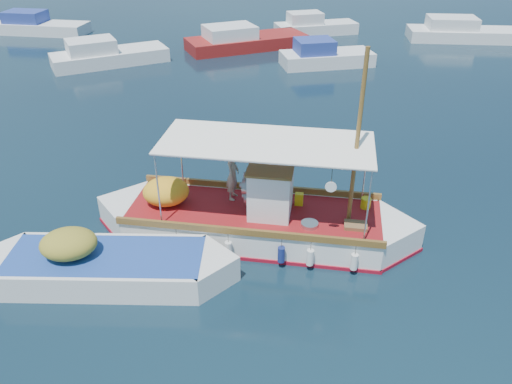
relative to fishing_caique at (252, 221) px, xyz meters
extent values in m
plane|color=black|center=(0.69, -0.45, -0.53)|extent=(160.00, 160.00, 0.00)
cube|color=white|center=(0.05, -0.02, -0.18)|extent=(7.79, 4.30, 1.09)
cube|color=white|center=(-3.52, 0.94, -0.18)|extent=(2.39, 2.39, 1.09)
cube|color=white|center=(3.63, -0.98, -0.18)|extent=(2.39, 2.39, 1.09)
cube|color=maroon|center=(0.05, -0.02, -0.51)|extent=(7.91, 4.40, 0.18)
cube|color=maroon|center=(0.05, -0.02, 0.34)|extent=(7.74, 4.11, 0.06)
cube|color=brown|center=(0.37, 1.18, 0.46)|extent=(7.27, 2.04, 0.20)
cube|color=brown|center=(-0.27, -1.22, 0.46)|extent=(7.27, 2.04, 0.20)
cube|color=white|center=(0.53, -0.15, 1.10)|extent=(1.48, 1.55, 1.48)
cube|color=brown|center=(0.53, -0.15, 1.87)|extent=(1.60, 1.67, 0.06)
cylinder|color=slate|center=(-0.17, -0.28, 1.40)|extent=(0.34, 0.53, 0.49)
cylinder|color=slate|center=(-0.01, 0.33, 1.40)|extent=(0.34, 0.53, 0.49)
cylinder|color=slate|center=(-0.09, 0.02, 0.86)|extent=(0.34, 0.53, 0.49)
cylinder|color=brown|center=(2.72, -0.73, 2.83)|extent=(0.15, 0.15, 4.94)
cylinder|color=brown|center=(1.96, -0.53, 2.44)|extent=(1.74, 0.54, 0.08)
cylinder|color=silver|center=(-2.05, 1.67, 1.47)|extent=(0.05, 0.05, 2.22)
cylinder|color=silver|center=(-2.61, -0.43, 1.47)|extent=(0.05, 0.05, 2.22)
cylinder|color=silver|center=(3.39, 0.21, 1.47)|extent=(0.05, 0.05, 2.22)
cylinder|color=silver|center=(2.82, -1.89, 1.47)|extent=(0.05, 0.05, 2.22)
cube|color=white|center=(0.39, -0.11, 2.60)|extent=(6.24, 3.80, 0.04)
ellipsoid|color=gold|center=(-2.52, 0.67, 0.78)|extent=(1.64, 1.49, 0.83)
cube|color=gold|center=(1.43, 0.17, 0.56)|extent=(0.28, 0.24, 0.39)
cylinder|color=gold|center=(3.38, -0.19, 0.53)|extent=(0.36, 0.36, 0.34)
cube|color=brown|center=(2.81, -1.17, 0.42)|extent=(0.74, 0.60, 0.12)
cylinder|color=#B2B2B2|center=(1.53, -0.98, 0.42)|extent=(0.60, 0.60, 0.12)
cylinder|color=white|center=(1.88, -1.58, 1.97)|extent=(0.29, 0.11, 0.30)
cylinder|color=white|center=(-2.21, -0.84, -0.08)|extent=(0.24, 0.24, 0.47)
cylinder|color=navy|center=(0.65, -1.61, -0.08)|extent=(0.24, 0.24, 0.47)
cylinder|color=white|center=(2.56, -2.12, -0.08)|extent=(0.24, 0.24, 0.47)
imported|color=#A39F87|center=(-0.51, 0.78, 1.16)|extent=(0.55, 0.67, 1.58)
cube|color=white|center=(-4.04, -1.60, -0.25)|extent=(5.33, 2.63, 1.00)
cube|color=white|center=(-6.59, -1.29, -0.25)|extent=(1.98, 1.98, 1.00)
cube|color=white|center=(-1.50, -1.92, -0.25)|extent=(1.98, 1.98, 1.00)
cube|color=#214497|center=(-4.04, -1.60, 0.23)|extent=(5.30, 2.40, 0.06)
ellipsoid|color=olive|center=(-4.93, -1.49, 0.62)|extent=(1.61, 1.38, 0.74)
cube|color=silver|center=(-6.94, 18.94, -0.23)|extent=(7.26, 4.68, 1.00)
cube|color=silver|center=(-7.90, 18.57, 0.67)|extent=(3.29, 2.88, 0.80)
cube|color=maroon|center=(1.73, 21.71, -0.23)|extent=(8.52, 5.05, 1.00)
cube|color=silver|center=(0.57, 21.36, 0.67)|extent=(3.78, 3.22, 0.80)
cube|color=silver|center=(6.23, 17.29, -0.23)|extent=(5.69, 2.72, 1.00)
cube|color=navy|center=(5.41, 17.21, 0.67)|extent=(2.37, 2.07, 0.80)
cube|color=silver|center=(17.65, 22.30, -0.23)|extent=(8.66, 4.13, 1.00)
cube|color=silver|center=(16.42, 22.54, 0.67)|extent=(3.68, 2.80, 0.80)
cube|color=silver|center=(-13.33, 27.58, -0.23)|extent=(7.44, 4.08, 1.00)
cube|color=navy|center=(-14.36, 27.86, 0.67)|extent=(3.25, 2.63, 0.80)
cube|color=silver|center=(7.24, 25.33, -0.23)|extent=(6.26, 2.82, 1.00)
cube|color=silver|center=(6.34, 25.20, 0.67)|extent=(2.63, 2.02, 0.80)
camera|label=1|loc=(-1.15, -12.36, 8.37)|focal=35.00mm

